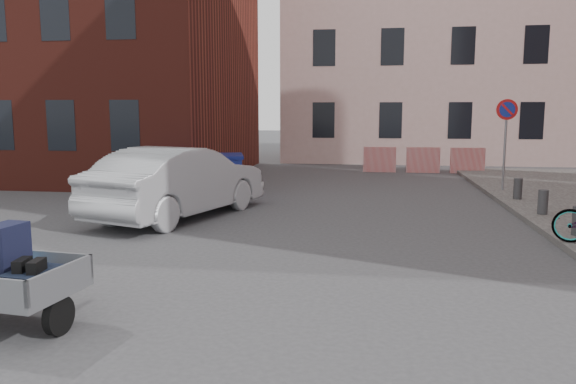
# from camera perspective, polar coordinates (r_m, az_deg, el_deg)

# --- Properties ---
(ground) EXTENTS (120.00, 120.00, 0.00)m
(ground) POSITION_cam_1_polar(r_m,az_deg,el_deg) (8.27, -6.80, -9.01)
(ground) COLOR #38383A
(ground) RESTS_ON ground
(building_pink) EXTENTS (16.00, 8.00, 14.00)m
(building_pink) POSITION_cam_1_polar(r_m,az_deg,el_deg) (30.22, 16.30, 16.66)
(building_pink) COLOR #C59F97
(building_pink) RESTS_ON ground
(no_parking_sign) EXTENTS (0.60, 0.09, 2.65)m
(no_parking_sign) POSITION_cam_1_polar(r_m,az_deg,el_deg) (17.55, 21.28, 6.32)
(no_parking_sign) COLOR gray
(no_parking_sign) RESTS_ON sidewalk
(barriers) EXTENTS (4.70, 0.18, 1.00)m
(barriers) POSITION_cam_1_polar(r_m,az_deg,el_deg) (22.80, 13.57, 3.18)
(barriers) COLOR red
(barriers) RESTS_ON ground
(trailer) EXTENTS (1.72, 1.89, 1.20)m
(trailer) POSITION_cam_1_polar(r_m,az_deg,el_deg) (7.13, -27.15, -7.63)
(trailer) COLOR black
(trailer) RESTS_ON ground
(dumpster) EXTENTS (3.13, 2.16, 1.19)m
(dumpster) POSITION_cam_1_polar(r_m,az_deg,el_deg) (16.31, -9.61, 1.68)
(dumpster) COLOR navy
(dumpster) RESTS_ON ground
(silver_car) EXTENTS (3.17, 5.24, 1.63)m
(silver_car) POSITION_cam_1_polar(r_m,az_deg,el_deg) (13.13, -10.96, 1.00)
(silver_car) COLOR #A7A9AE
(silver_car) RESTS_ON ground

